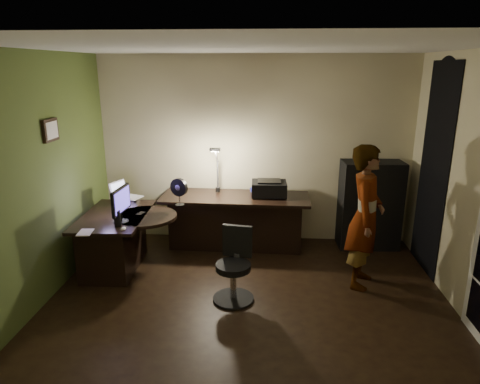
# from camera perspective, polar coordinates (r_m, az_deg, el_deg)

# --- Properties ---
(floor) EXTENTS (4.50, 4.00, 0.01)m
(floor) POSITION_cam_1_polar(r_m,az_deg,el_deg) (4.85, 0.94, -15.10)
(floor) COLOR black
(floor) RESTS_ON ground
(ceiling) EXTENTS (4.50, 4.00, 0.01)m
(ceiling) POSITION_cam_1_polar(r_m,az_deg,el_deg) (4.14, 1.13, 18.83)
(ceiling) COLOR silver
(ceiling) RESTS_ON floor
(wall_back) EXTENTS (4.50, 0.01, 2.70)m
(wall_back) POSITION_cam_1_polar(r_m,az_deg,el_deg) (6.25, 1.99, 5.53)
(wall_back) COLOR #BEB38A
(wall_back) RESTS_ON floor
(wall_front) EXTENTS (4.50, 0.01, 2.70)m
(wall_front) POSITION_cam_1_polar(r_m,az_deg,el_deg) (2.44, -1.48, -12.57)
(wall_front) COLOR #BEB38A
(wall_front) RESTS_ON floor
(wall_left) EXTENTS (0.01, 4.00, 2.70)m
(wall_left) POSITION_cam_1_polar(r_m,az_deg,el_deg) (4.95, -26.03, 0.93)
(wall_left) COLOR #BEB38A
(wall_left) RESTS_ON floor
(wall_right) EXTENTS (0.01, 4.00, 2.70)m
(wall_right) POSITION_cam_1_polar(r_m,az_deg,el_deg) (4.76, 29.28, -0.10)
(wall_right) COLOR #BEB38A
(wall_right) RESTS_ON floor
(green_wall_overlay) EXTENTS (0.00, 4.00, 2.70)m
(green_wall_overlay) POSITION_cam_1_polar(r_m,az_deg,el_deg) (4.94, -25.88, 0.92)
(green_wall_overlay) COLOR #445723
(green_wall_overlay) RESTS_ON floor
(arched_doorway) EXTENTS (0.01, 0.90, 2.60)m
(arched_doorway) POSITION_cam_1_polar(r_m,az_deg,el_deg) (5.79, 24.43, 2.66)
(arched_doorway) COLOR black
(arched_doorway) RESTS_ON floor
(framed_picture) EXTENTS (0.04, 0.30, 0.25)m
(framed_picture) POSITION_cam_1_polar(r_m,az_deg,el_deg) (5.23, -23.98, 7.54)
(framed_picture) COLOR black
(framed_picture) RESTS_ON wall_left
(desk_left) EXTENTS (0.83, 1.30, 0.74)m
(desk_left) POSITION_cam_1_polar(r_m,az_deg,el_deg) (5.74, -16.07, -6.37)
(desk_left) COLOR black
(desk_left) RESTS_ON floor
(desk_right) EXTENTS (2.09, 0.78, 0.78)m
(desk_right) POSITION_cam_1_polar(r_m,az_deg,el_deg) (6.13, -0.62, -4.03)
(desk_right) COLOR black
(desk_right) RESTS_ON floor
(cabinet) EXTENTS (0.86, 0.47, 1.26)m
(cabinet) POSITION_cam_1_polar(r_m,az_deg,el_deg) (6.37, 16.91, -1.65)
(cabinet) COLOR black
(cabinet) RESTS_ON floor
(laptop_stand) EXTENTS (0.23, 0.19, 0.09)m
(laptop_stand) POSITION_cam_1_polar(r_m,az_deg,el_deg) (6.00, -14.45, -1.11)
(laptop_stand) COLOR silver
(laptop_stand) RESTS_ON desk_left
(laptop) EXTENTS (0.41, 0.40, 0.22)m
(laptop) POSITION_cam_1_polar(r_m,az_deg,el_deg) (5.96, -14.55, 0.31)
(laptop) COLOR silver
(laptop) RESTS_ON laptop_stand
(monitor) EXTENTS (0.13, 0.48, 0.31)m
(monitor) POSITION_cam_1_polar(r_m,az_deg,el_deg) (5.30, -15.72, -2.32)
(monitor) COLOR black
(monitor) RESTS_ON desk_left
(mouse) EXTENTS (0.07, 0.10, 0.03)m
(mouse) POSITION_cam_1_polar(r_m,az_deg,el_deg) (5.09, -15.31, -4.74)
(mouse) COLOR silver
(mouse) RESTS_ON desk_left
(phone) EXTENTS (0.11, 0.15, 0.01)m
(phone) POSITION_cam_1_polar(r_m,az_deg,el_deg) (5.59, -13.11, -2.80)
(phone) COLOR black
(phone) RESTS_ON desk_left
(pen) EXTENTS (0.09, 0.10, 0.01)m
(pen) POSITION_cam_1_polar(r_m,az_deg,el_deg) (5.82, -15.50, -2.18)
(pen) COLOR black
(pen) RESTS_ON desk_left
(speaker) EXTENTS (0.09, 0.09, 0.20)m
(speaker) POSITION_cam_1_polar(r_m,az_deg,el_deg) (5.17, -16.05, -3.47)
(speaker) COLOR black
(speaker) RESTS_ON desk_left
(notepad) EXTENTS (0.17, 0.23, 0.01)m
(notepad) POSITION_cam_1_polar(r_m,az_deg,el_deg) (5.14, -19.92, -5.09)
(notepad) COLOR silver
(notepad) RESTS_ON desk_left
(desk_fan) EXTENTS (0.27, 0.21, 0.36)m
(desk_fan) POSITION_cam_1_polar(r_m,az_deg,el_deg) (5.57, -8.09, 0.03)
(desk_fan) COLOR black
(desk_fan) RESTS_ON desk_right
(headphones) EXTENTS (0.19, 0.12, 0.08)m
(headphones) POSITION_cam_1_polar(r_m,az_deg,el_deg) (6.15, 2.16, 0.37)
(headphones) COLOR navy
(headphones) RESTS_ON desk_right
(printer) EXTENTS (0.49, 0.39, 0.21)m
(printer) POSITION_cam_1_polar(r_m,az_deg,el_deg) (5.99, 3.90, 0.57)
(printer) COLOR black
(printer) RESTS_ON desk_right
(desk_lamp) EXTENTS (0.19, 0.34, 0.73)m
(desk_lamp) POSITION_cam_1_polar(r_m,az_deg,el_deg) (6.10, -3.01, 3.38)
(desk_lamp) COLOR black
(desk_lamp) RESTS_ON desk_right
(office_chair) EXTENTS (0.54, 0.54, 0.83)m
(office_chair) POSITION_cam_1_polar(r_m,az_deg,el_deg) (4.78, -0.91, -9.90)
(office_chair) COLOR black
(office_chair) RESTS_ON floor
(person) EXTENTS (0.57, 0.70, 1.70)m
(person) POSITION_cam_1_polar(r_m,az_deg,el_deg) (5.17, 16.37, -3.22)
(person) COLOR #D8A88C
(person) RESTS_ON floor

